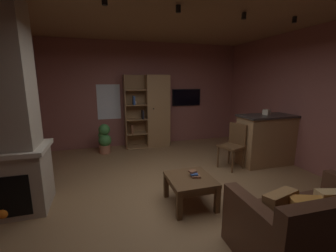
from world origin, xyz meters
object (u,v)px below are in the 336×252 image
(coffee_table, at_px, (190,183))
(stone_fireplace, at_px, (0,122))
(dining_chair, at_px, (234,143))
(potted_floor_plant, at_px, (104,138))
(wall_mounted_tv, at_px, (186,97))
(table_book_2, at_px, (193,171))
(kitchen_bar_counter, at_px, (270,139))
(tissue_box, at_px, (267,112))
(bookshelf_cabinet, at_px, (154,111))
(table_book_1, at_px, (194,174))
(table_book_0, at_px, (196,176))
(leather_couch, at_px, (314,230))

(coffee_table, bearing_deg, stone_fireplace, 166.77)
(coffee_table, relative_size, dining_chair, 0.75)
(potted_floor_plant, bearing_deg, wall_mounted_tv, 12.23)
(dining_chair, height_order, potted_floor_plant, dining_chair)
(stone_fireplace, height_order, table_book_2, stone_fireplace)
(kitchen_bar_counter, xyz_separation_m, tissue_box, (-0.11, 0.05, 0.59))
(bookshelf_cabinet, distance_m, table_book_1, 3.14)
(stone_fireplace, height_order, table_book_0, stone_fireplace)
(kitchen_bar_counter, bearing_deg, potted_floor_plant, 153.10)
(tissue_box, distance_m, wall_mounted_tv, 2.41)
(table_book_2, distance_m, potted_floor_plant, 3.01)
(table_book_0, relative_size, wall_mounted_tv, 0.15)
(bookshelf_cabinet, bearing_deg, potted_floor_plant, -167.46)
(stone_fireplace, relative_size, leather_couch, 1.78)
(bookshelf_cabinet, height_order, leather_couch, bookshelf_cabinet)
(tissue_box, bearing_deg, dining_chair, -177.54)
(stone_fireplace, height_order, potted_floor_plant, stone_fireplace)
(coffee_table, bearing_deg, potted_floor_plant, 112.20)
(kitchen_bar_counter, xyz_separation_m, dining_chair, (-0.88, 0.02, -0.01))
(table_book_0, xyz_separation_m, table_book_2, (-0.02, 0.06, 0.05))
(table_book_1, xyz_separation_m, dining_chair, (1.35, 1.08, 0.07))
(kitchen_bar_counter, height_order, wall_mounted_tv, wall_mounted_tv)
(stone_fireplace, bearing_deg, bookshelf_cabinet, 43.65)
(leather_couch, height_order, potted_floor_plant, leather_couch)
(tissue_box, height_order, leather_couch, tissue_box)
(coffee_table, relative_size, table_book_2, 6.82)
(dining_chair, xyz_separation_m, potted_floor_plant, (-2.55, 1.72, -0.15))
(table_book_2, bearing_deg, table_book_1, -85.34)
(tissue_box, relative_size, potted_floor_plant, 0.16)
(table_book_0, xyz_separation_m, table_book_1, (-0.02, 0.02, 0.03))
(coffee_table, height_order, wall_mounted_tv, wall_mounted_tv)
(stone_fireplace, xyz_separation_m, wall_mounted_tv, (3.66, 2.74, 0.04))
(bookshelf_cabinet, height_order, kitchen_bar_counter, bookshelf_cabinet)
(stone_fireplace, distance_m, potted_floor_plant, 2.73)
(kitchen_bar_counter, bearing_deg, table_book_1, -154.58)
(table_book_2, xyz_separation_m, wall_mounted_tv, (1.16, 3.27, 0.82))
(leather_couch, relative_size, coffee_table, 2.27)
(stone_fireplace, relative_size, bookshelf_cabinet, 1.45)
(leather_couch, height_order, table_book_0, leather_couch)
(tissue_box, bearing_deg, kitchen_bar_counter, -25.15)
(tissue_box, xyz_separation_m, potted_floor_plant, (-3.33, 1.69, -0.75))
(table_book_2, bearing_deg, wall_mounted_tv, 70.47)
(stone_fireplace, bearing_deg, kitchen_bar_counter, 5.91)
(bookshelf_cabinet, relative_size, table_book_1, 18.86)
(potted_floor_plant, distance_m, wall_mounted_tv, 2.58)
(kitchen_bar_counter, bearing_deg, dining_chair, 178.92)
(table_book_1, bearing_deg, table_book_2, 94.66)
(wall_mounted_tv, bearing_deg, table_book_1, -109.23)
(kitchen_bar_counter, height_order, dining_chair, kitchen_bar_counter)
(tissue_box, bearing_deg, table_book_0, -151.77)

